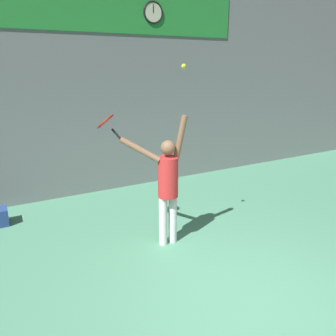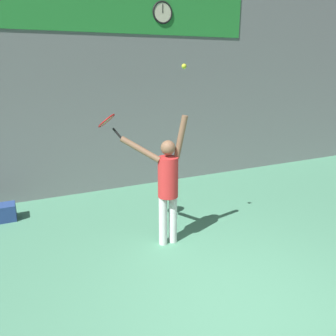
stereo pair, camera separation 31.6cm
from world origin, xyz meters
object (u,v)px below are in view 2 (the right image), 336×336
Objects in this scene: tennis_racket at (107,122)px; scoreboard_clock at (163,13)px; tennis_ball at (184,66)px; tennis_player at (167,182)px.

scoreboard_clock is at bearing 50.40° from tennis_racket.
tennis_racket is at bearing 149.92° from tennis_ball.
tennis_ball reaches higher than tennis_player.
tennis_player is 29.45× the size of tennis_ball.
scoreboard_clock is at bearing 72.60° from tennis_ball.
scoreboard_clock is 3.99m from tennis_player.
tennis_ball is at bearing -30.08° from tennis_racket.
tennis_racket is at bearing -129.60° from scoreboard_clock.
tennis_player is at bearing 158.21° from tennis_ball.
tennis_ball reaches higher than tennis_racket.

